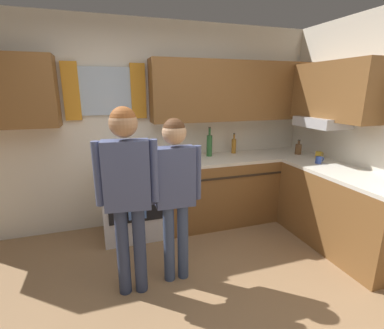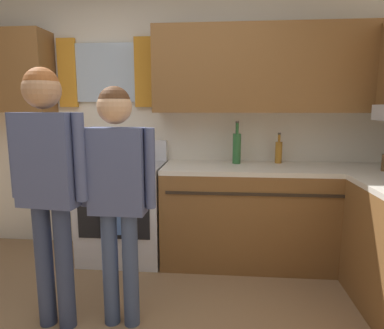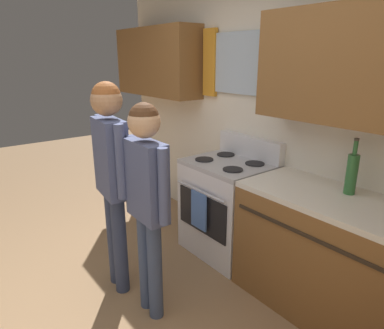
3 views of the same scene
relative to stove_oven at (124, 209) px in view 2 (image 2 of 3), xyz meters
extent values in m
cube|color=silver|center=(0.22, 0.36, 0.83)|extent=(4.60, 0.10, 2.60)
cube|color=silver|center=(-0.22, 0.29, 1.29)|extent=(0.58, 0.03, 0.56)
cube|color=orange|center=(-0.61, 0.28, 1.29)|extent=(0.18, 0.04, 0.66)
cube|color=orange|center=(0.16, 0.28, 1.29)|extent=(0.18, 0.04, 0.66)
cube|color=brown|center=(1.40, 0.15, 1.29)|extent=(2.23, 0.32, 0.76)
cube|color=brown|center=(1.46, 0.00, -0.04)|extent=(2.12, 0.62, 0.86)
cube|color=silver|center=(1.46, 0.00, 0.41)|extent=(2.12, 0.62, 0.04)
cube|color=#2D2319|center=(1.46, -0.32, 0.25)|extent=(2.00, 0.01, 0.02)
cube|color=silver|center=(0.00, 0.00, -0.04)|extent=(0.75, 0.62, 0.86)
cube|color=black|center=(0.00, -0.32, 0.01)|extent=(0.63, 0.01, 0.36)
cylinder|color=#ADADB2|center=(0.00, -0.34, 0.23)|extent=(0.63, 0.02, 0.02)
cube|color=#ADADB2|center=(0.00, 0.00, 0.41)|extent=(0.75, 0.62, 0.04)
cube|color=silver|center=(0.00, 0.27, 0.53)|extent=(0.75, 0.08, 0.20)
cylinder|color=black|center=(-0.19, -0.14, 0.44)|extent=(0.17, 0.17, 0.01)
cylinder|color=black|center=(0.19, -0.14, 0.44)|extent=(0.17, 0.17, 0.01)
cylinder|color=black|center=(-0.19, 0.13, 0.44)|extent=(0.17, 0.17, 0.01)
cylinder|color=black|center=(0.19, 0.13, 0.44)|extent=(0.17, 0.17, 0.01)
cube|color=#4C72B7|center=(0.00, -0.35, 0.05)|extent=(0.20, 0.02, 0.34)
cylinder|color=#2D6633|center=(1.05, 0.13, 0.57)|extent=(0.08, 0.08, 0.28)
cylinder|color=#2D6633|center=(1.05, 0.13, 0.76)|extent=(0.03, 0.03, 0.10)
cylinder|color=#3F382D|center=(1.05, 0.13, 0.82)|extent=(0.03, 0.03, 0.02)
cylinder|color=#B27223|center=(1.45, 0.19, 0.53)|extent=(0.06, 0.06, 0.20)
cylinder|color=#B27223|center=(1.45, 0.19, 0.67)|extent=(0.02, 0.02, 0.07)
cylinder|color=#3F382D|center=(1.45, 0.19, 0.71)|extent=(0.03, 0.03, 0.02)
cylinder|color=#2D3856|center=(-0.07, -1.09, -0.06)|extent=(0.11, 0.11, 0.81)
cylinder|color=#2D3856|center=(-0.22, -1.07, -0.06)|extent=(0.11, 0.11, 0.81)
cube|color=#47517A|center=(-0.14, -1.08, 0.63)|extent=(0.39, 0.20, 0.58)
cylinder|color=#47517A|center=(0.07, -1.10, 0.66)|extent=(0.07, 0.07, 0.53)
cylinder|color=#47517A|center=(-0.36, -1.05, 0.66)|extent=(0.07, 0.07, 0.53)
sphere|color=#A87A56|center=(-0.14, -1.08, 1.05)|extent=(0.22, 0.22, 0.22)
sphere|color=brown|center=(-0.14, -1.08, 1.08)|extent=(0.21, 0.21, 0.21)
cylinder|color=#38476B|center=(0.34, -1.02, -0.09)|extent=(0.10, 0.10, 0.76)
cylinder|color=#38476B|center=(0.20, -1.02, -0.09)|extent=(0.10, 0.10, 0.76)
cube|color=#47517A|center=(0.27, -1.02, 0.56)|extent=(0.35, 0.16, 0.54)
cylinder|color=#47517A|center=(0.48, -1.03, 0.58)|extent=(0.07, 0.07, 0.49)
cylinder|color=#47517A|center=(0.06, -1.02, 0.58)|extent=(0.07, 0.07, 0.49)
sphere|color=tan|center=(0.27, -1.02, 0.95)|extent=(0.21, 0.21, 0.21)
sphere|color=#4C2D19|center=(0.27, -1.02, 0.98)|extent=(0.19, 0.19, 0.19)
camera|label=1|loc=(-0.31, -3.27, 1.30)|focal=25.88mm
camera|label=2|loc=(0.91, -3.02, 0.95)|focal=31.57mm
camera|label=3|loc=(2.12, -2.09, 1.34)|focal=31.93mm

